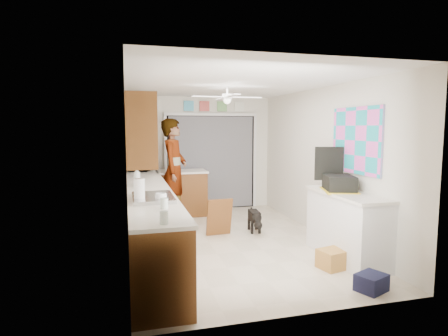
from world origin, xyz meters
TOP-DOWN VIEW (x-y plane):
  - floor at (0.00, 0.00)m, footprint 5.00×5.00m
  - ceiling at (0.00, 0.00)m, footprint 5.00×5.00m
  - wall_back at (0.00, 2.50)m, footprint 3.20×0.00m
  - wall_front at (0.00, -2.50)m, footprint 3.20×0.00m
  - wall_left at (-1.60, 0.00)m, footprint 0.00×5.00m
  - wall_right at (1.60, 0.00)m, footprint 0.00×5.00m
  - left_base_cabinets at (-1.30, 0.00)m, footprint 0.60×4.80m
  - left_countertop at (-1.29, 0.00)m, footprint 0.62×4.80m
  - upper_cabinets at (-1.44, 0.20)m, footprint 0.32×4.00m
  - sink_basin at (-1.29, -1.00)m, footprint 0.50×0.76m
  - faucet at (-1.48, -1.00)m, footprint 0.03×0.03m
  - peninsula_base at (-0.50, 2.00)m, footprint 1.00×0.60m
  - peninsula_top at (-0.50, 2.00)m, footprint 1.04×0.64m
  - back_opening_recess at (0.25, 2.47)m, footprint 2.00×0.06m
  - curtain_panel at (0.25, 2.43)m, footprint 1.90×0.03m
  - door_trim_left at (-0.77, 2.44)m, footprint 0.06×0.04m
  - door_trim_right at (1.27, 2.44)m, footprint 0.06×0.04m
  - door_trim_head at (0.25, 2.44)m, footprint 2.10×0.04m
  - header_frame_1 at (-0.25, 2.47)m, footprint 0.22×0.02m
  - header_frame_2 at (0.10, 2.47)m, footprint 0.22×0.02m
  - header_frame_3 at (0.50, 2.47)m, footprint 0.22×0.02m
  - header_frame_4 at (0.90, 2.47)m, footprint 0.22×0.02m
  - route66_sign at (-0.95, 2.47)m, footprint 0.22×0.02m
  - right_counter_base at (1.35, -1.20)m, footprint 0.50×1.40m
  - right_counter_top at (1.34, -1.20)m, footprint 0.54×1.44m
  - abstract_painting at (1.58, -1.00)m, footprint 0.03×1.15m
  - ceiling_fan at (0.00, 0.20)m, footprint 1.14×1.14m
  - microwave at (-1.31, 2.19)m, footprint 0.54×0.67m
  - soap_bottle at (-1.45, 0.15)m, footprint 0.14×0.14m
  - cup at (-1.21, -1.19)m, footprint 0.17×0.17m
  - jar_a at (-1.21, -1.59)m, footprint 0.09×0.09m
  - jar_b at (-1.28, -2.25)m, footprint 0.09×0.09m
  - paper_towel_roll at (-1.46, -1.12)m, footprint 0.15×0.15m
  - suitcase at (1.32, -1.02)m, footprint 0.52×0.60m
  - suitcase_rim at (1.32, -1.02)m, footprint 0.60×0.69m
  - suitcase_lid at (1.32, -0.73)m, footprint 0.41×0.16m
  - cardboard_box at (1.00, -1.48)m, footprint 0.45×0.38m
  - navy_crate at (1.03, -2.20)m, footprint 0.40×0.37m
  - cabinet_door_panel at (-0.10, 0.32)m, footprint 0.44×0.20m
  - man at (-0.70, 1.55)m, footprint 0.72×0.86m
  - dog at (0.56, 0.42)m, footprint 0.29×0.56m

SIDE VIEW (x-z plane):
  - floor at x=0.00m, z-range 0.00..0.00m
  - navy_crate at x=1.03m, z-range 0.00..0.19m
  - cardboard_box at x=1.00m, z-range 0.00..0.25m
  - dog at x=0.56m, z-range 0.00..0.42m
  - cabinet_door_panel at x=-0.10m, z-range 0.00..0.65m
  - left_base_cabinets at x=-1.30m, z-range 0.00..0.90m
  - peninsula_base at x=-0.50m, z-range 0.00..0.90m
  - right_counter_base at x=1.35m, z-range 0.00..0.90m
  - left_countertop at x=-1.29m, z-range 0.90..0.94m
  - peninsula_top at x=-0.50m, z-range 0.90..0.94m
  - right_counter_top at x=1.34m, z-range 0.90..0.94m
  - suitcase_rim at x=1.32m, z-range 0.93..0.95m
  - sink_basin at x=-1.29m, z-range 0.92..0.98m
  - cup at x=-1.21m, z-range 0.94..1.05m
  - jar_a at x=-1.21m, z-range 0.94..1.06m
  - jar_b at x=-1.28m, z-range 0.94..1.06m
  - man at x=-0.70m, z-range 0.00..2.01m
  - suitcase at x=1.32m, z-range 0.94..1.16m
  - faucet at x=-1.48m, z-range 0.94..1.16m
  - back_opening_recess at x=0.25m, z-range 0.00..2.10m
  - door_trim_left at x=-0.77m, z-range 0.00..2.10m
  - door_trim_right at x=1.27m, z-range 0.00..2.10m
  - curtain_panel at x=0.25m, z-range 0.03..2.08m
  - paper_towel_roll at x=-1.46m, z-range 0.94..1.22m
  - soap_bottle at x=-1.45m, z-range 0.94..1.24m
  - microwave at x=-1.31m, z-range 0.94..1.26m
  - wall_back at x=0.00m, z-range -0.35..2.85m
  - wall_front at x=0.00m, z-range -0.35..2.85m
  - wall_left at x=-1.60m, z-range -1.25..3.75m
  - wall_right at x=1.60m, z-range -1.25..3.75m
  - suitcase_lid at x=1.32m, z-range 1.05..1.55m
  - abstract_painting at x=1.58m, z-range 1.17..2.12m
  - upper_cabinets at x=-1.44m, z-range 1.40..2.20m
  - door_trim_head at x=0.25m, z-range 2.09..2.15m
  - header_frame_1 at x=-0.25m, z-range 2.19..2.41m
  - header_frame_2 at x=0.10m, z-range 2.19..2.41m
  - header_frame_3 at x=0.50m, z-range 2.19..2.41m
  - header_frame_4 at x=0.90m, z-range 2.19..2.41m
  - route66_sign at x=-0.95m, z-range 2.17..2.43m
  - ceiling_fan at x=0.00m, z-range 2.20..2.44m
  - ceiling at x=0.00m, z-range 2.50..2.50m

